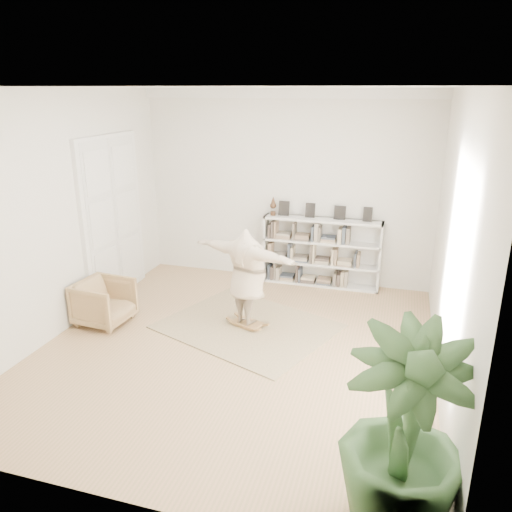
{
  "coord_description": "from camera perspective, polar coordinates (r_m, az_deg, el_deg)",
  "views": [
    {
      "loc": [
        2.11,
        -6.1,
        3.59
      ],
      "look_at": [
        0.18,
        0.4,
        1.3
      ],
      "focal_mm": 35.0,
      "sensor_mm": 36.0,
      "label": 1
    }
  ],
  "objects": [
    {
      "name": "armchair",
      "position": [
        8.32,
        -16.95,
        -5.07
      ],
      "size": [
        0.85,
        0.83,
        0.72
      ],
      "primitive_type": "imported",
      "rotation": [
        0.0,
        0.0,
        1.49
      ],
      "color": "tan",
      "rests_on": "floor"
    },
    {
      "name": "person",
      "position": [
        7.62,
        -1.02,
        -2.16
      ],
      "size": [
        1.94,
        1.16,
        1.53
      ],
      "primitive_type": "imported",
      "rotation": [
        0.0,
        0.0,
        2.77
      ],
      "color": "#C8B296",
      "rests_on": "rocker_board"
    },
    {
      "name": "doors",
      "position": [
        9.1,
        -16.02,
        3.98
      ],
      "size": [
        0.09,
        1.78,
        2.92
      ],
      "color": "white",
      "rests_on": "floor"
    },
    {
      "name": "rocker_board",
      "position": [
        7.95,
        -0.99,
        -7.69
      ],
      "size": [
        0.54,
        0.43,
        0.1
      ],
      "rotation": [
        0.0,
        0.0,
        -0.37
      ],
      "color": "olive",
      "rests_on": "rug"
    },
    {
      "name": "room_shell",
      "position": [
        9.29,
        3.59,
        18.12
      ],
      "size": [
        6.0,
        6.0,
        6.0
      ],
      "color": "silver",
      "rests_on": "floor"
    },
    {
      "name": "rug",
      "position": [
        7.97,
        -0.99,
        -8.05
      ],
      "size": [
        3.05,
        2.77,
        0.02
      ],
      "primitive_type": "cube",
      "rotation": [
        0.0,
        0.0,
        -0.37
      ],
      "color": "tan",
      "rests_on": "floor"
    },
    {
      "name": "bookshelf",
      "position": [
        9.5,
        7.45,
        0.35
      ],
      "size": [
        2.2,
        0.35,
        1.64
      ],
      "color": "silver",
      "rests_on": "floor"
    },
    {
      "name": "floor",
      "position": [
        7.39,
        -2.24,
        -10.44
      ],
      "size": [
        6.0,
        6.0,
        0.0
      ],
      "primitive_type": "plane",
      "color": "#A08353",
      "rests_on": "ground"
    },
    {
      "name": "houseplant",
      "position": [
        4.44,
        16.53,
        -19.0
      ],
      "size": [
        1.15,
        1.15,
        1.86
      ],
      "primitive_type": "imported",
      "rotation": [
        0.0,
        0.0,
        0.11
      ],
      "color": "#315329",
      "rests_on": "floor"
    }
  ]
}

